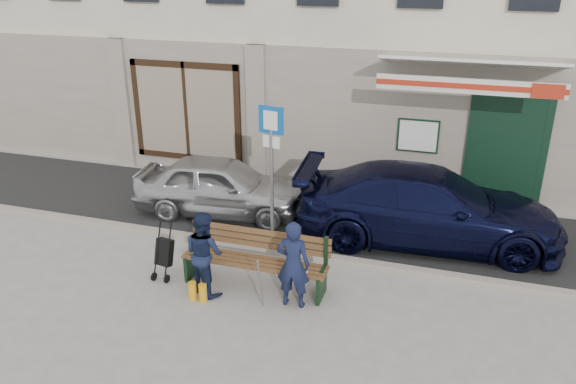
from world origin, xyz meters
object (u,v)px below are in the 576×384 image
at_px(bench, 252,261).
at_px(woman, 204,253).
at_px(stroller, 164,253).
at_px(parking_sign, 271,155).
at_px(car_silver, 221,186).
at_px(car_navy, 428,206).
at_px(man, 293,264).

relative_size(bench, woman, 1.73).
bearing_deg(woman, stroller, 12.81).
bearing_deg(stroller, parking_sign, 60.45).
relative_size(parking_sign, stroller, 2.71).
height_order(parking_sign, stroller, parking_sign).
relative_size(car_silver, car_navy, 0.73).
height_order(bench, woman, woman).
height_order(woman, stroller, woman).
bearing_deg(car_navy, car_silver, 85.37).
height_order(parking_sign, bench, parking_sign).
distance_m(parking_sign, bench, 1.99).
xyz_separation_m(parking_sign, man, (0.97, -1.83, -1.05)).
bearing_deg(man, car_silver, -51.96).
bearing_deg(parking_sign, car_navy, 31.69).
bearing_deg(woman, car_silver, -44.53).
xyz_separation_m(man, woman, (-1.45, -0.04, -0.02)).
relative_size(car_silver, man, 2.51).
bearing_deg(parking_sign, woman, -92.74).
distance_m(car_navy, stroller, 4.87).
distance_m(parking_sign, woman, 2.21).
distance_m(car_silver, bench, 2.98).
relative_size(parking_sign, man, 1.86).
bearing_deg(parking_sign, bench, -71.76).
xyz_separation_m(car_silver, stroller, (0.13, -2.66, -0.18)).
relative_size(car_navy, woman, 3.51).
bearing_deg(man, woman, -1.03).
bearing_deg(man, parking_sign, -64.85).
distance_m(car_silver, man, 3.73).
bearing_deg(bench, car_navy, 44.13).
relative_size(parking_sign, bench, 1.10).
xyz_separation_m(car_navy, stroller, (-4.07, -2.66, -0.28)).
xyz_separation_m(car_silver, bench, (1.63, -2.49, -0.15)).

